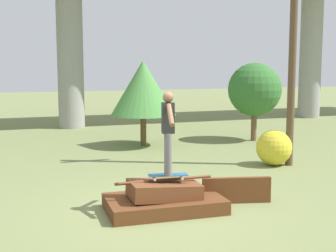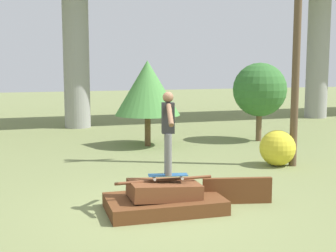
# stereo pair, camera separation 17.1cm
# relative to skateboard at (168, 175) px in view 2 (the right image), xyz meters

# --- Properties ---
(ground_plane) EXTENTS (80.00, 80.00, 0.00)m
(ground_plane) POSITION_rel_skateboard_xyz_m (-0.05, 0.06, -0.68)
(ground_plane) COLOR olive
(scrap_pile) EXTENTS (2.18, 1.36, 0.61)m
(scrap_pile) POSITION_rel_skateboard_xyz_m (-0.06, 0.05, -0.47)
(scrap_pile) COLOR #5B3319
(scrap_pile) RESTS_ON ground_plane
(scrap_plank_loose) EXTENTS (1.34, 0.42, 0.51)m
(scrap_plank_loose) POSITION_rel_skateboard_xyz_m (1.44, 0.05, -0.43)
(scrap_plank_loose) COLOR #5B3319
(scrap_plank_loose) RESTS_ON ground_plane
(skateboard) EXTENTS (0.75, 0.37, 0.09)m
(skateboard) POSITION_rel_skateboard_xyz_m (0.00, 0.00, 0.00)
(skateboard) COLOR #23517F
(skateboard) RESTS_ON scrap_pile
(skater) EXTENTS (0.33, 1.15, 1.52)m
(skater) POSITION_rel_skateboard_xyz_m (0.00, 0.00, 0.89)
(skater) COLOR slate
(skater) RESTS_ON skateboard
(utility_pole) EXTENTS (1.30, 0.20, 7.65)m
(utility_pole) POSITION_rel_skateboard_xyz_m (4.42, 2.69, 3.27)
(utility_pole) COLOR brown
(utility_pole) RESTS_ON ground_plane
(tree_behind_left) EXTENTS (2.17, 2.17, 2.84)m
(tree_behind_left) POSITION_rel_skateboard_xyz_m (1.56, 6.90, 1.25)
(tree_behind_left) COLOR brown
(tree_behind_left) RESTS_ON ground_plane
(tree_behind_right) EXTENTS (1.89, 1.89, 2.77)m
(tree_behind_right) POSITION_rel_skateboard_xyz_m (5.59, 6.66, 1.13)
(tree_behind_right) COLOR brown
(tree_behind_right) RESTS_ON ground_plane
(bush_yellow_flowering) EXTENTS (0.96, 0.96, 0.96)m
(bush_yellow_flowering) POSITION_rel_skateboard_xyz_m (4.02, 2.83, -0.20)
(bush_yellow_flowering) COLOR gold
(bush_yellow_flowering) RESTS_ON ground_plane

